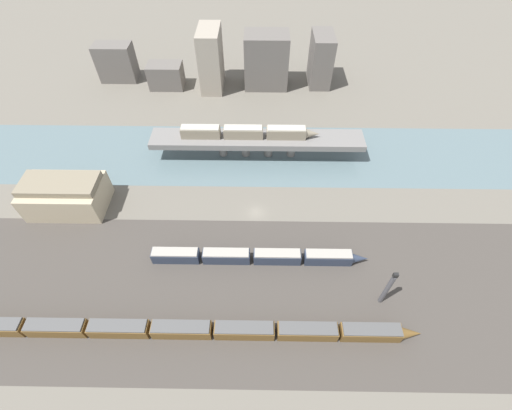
{
  "coord_description": "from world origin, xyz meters",
  "views": [
    {
      "loc": [
        0.88,
        -61.05,
        74.53
      ],
      "look_at": [
        0.0,
        0.4,
        2.85
      ],
      "focal_mm": 24.0,
      "sensor_mm": 36.0,
      "label": 1
    }
  ],
  "objects_px": {
    "train_yard_mid": "(258,257)",
    "signal_tower": "(387,288)",
    "train_on_bridge": "(249,132)",
    "train_yard_near": "(189,330)",
    "warehouse_building": "(66,195)"
  },
  "relations": [
    {
      "from": "train_yard_mid",
      "to": "signal_tower",
      "type": "xyz_separation_m",
      "value": [
        28.47,
        -10.4,
        4.27
      ]
    },
    {
      "from": "train_on_bridge",
      "to": "train_yard_near",
      "type": "height_order",
      "value": "train_on_bridge"
    },
    {
      "from": "train_on_bridge",
      "to": "warehouse_building",
      "type": "height_order",
      "value": "train_on_bridge"
    },
    {
      "from": "train_yard_near",
      "to": "warehouse_building",
      "type": "height_order",
      "value": "warehouse_building"
    },
    {
      "from": "train_on_bridge",
      "to": "signal_tower",
      "type": "xyz_separation_m",
      "value": [
        31.74,
        -50.75,
        -2.88
      ]
    },
    {
      "from": "train_on_bridge",
      "to": "train_yard_near",
      "type": "relative_size",
      "value": 0.44
    },
    {
      "from": "train_yard_near",
      "to": "warehouse_building",
      "type": "bearing_deg",
      "value": 137.43
    },
    {
      "from": "train_on_bridge",
      "to": "train_yard_mid",
      "type": "xyz_separation_m",
      "value": [
        3.27,
        -40.35,
        -7.15
      ]
    },
    {
      "from": "train_on_bridge",
      "to": "train_yard_mid",
      "type": "relative_size",
      "value": 0.8
    },
    {
      "from": "train_yard_near",
      "to": "signal_tower",
      "type": "height_order",
      "value": "signal_tower"
    },
    {
      "from": "train_yard_near",
      "to": "signal_tower",
      "type": "bearing_deg",
      "value": 10.61
    },
    {
      "from": "train_on_bridge",
      "to": "warehouse_building",
      "type": "relative_size",
      "value": 2.06
    },
    {
      "from": "train_yard_mid",
      "to": "train_yard_near",
      "type": "bearing_deg",
      "value": -127.93
    },
    {
      "from": "train_yard_near",
      "to": "train_yard_mid",
      "type": "xyz_separation_m",
      "value": [
        14.36,
        18.43,
        -0.02
      ]
    },
    {
      "from": "train_yard_near",
      "to": "signal_tower",
      "type": "xyz_separation_m",
      "value": [
        42.84,
        8.03,
        4.25
      ]
    }
  ]
}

